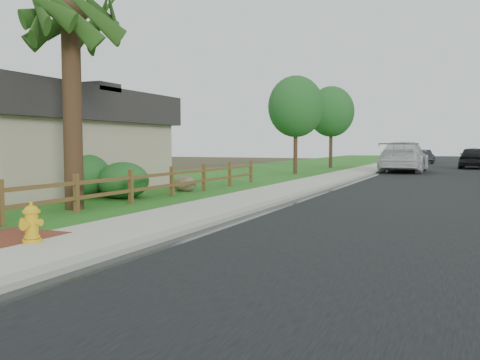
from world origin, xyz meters
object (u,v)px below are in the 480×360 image
at_px(fire_hydrant, 31,224).
at_px(palm_tree, 70,12).
at_px(ranch_fence, 153,183).
at_px(dark_car_mid, 474,158).
at_px(white_suv, 404,157).

bearing_deg(fire_hydrant, palm_tree, 123.92).
bearing_deg(ranch_fence, palm_tree, -103.57).
bearing_deg(fire_hydrant, ranch_fence, 107.13).
bearing_deg(dark_car_mid, palm_tree, 74.49).
height_order(ranch_fence, fire_hydrant, ranch_fence).
relative_size(ranch_fence, dark_car_mid, 3.41).
bearing_deg(palm_tree, fire_hydrant, -56.08).
xyz_separation_m(fire_hydrant, dark_car_mid, (7.75, 36.58, 0.43)).
distance_m(palm_tree, white_suv, 26.04).
height_order(ranch_fence, white_suv, white_suv).
relative_size(fire_hydrant, dark_car_mid, 0.15).
bearing_deg(fire_hydrant, dark_car_mid, 78.03).
xyz_separation_m(palm_tree, dark_car_mid, (10.70, 32.20, -4.66)).
relative_size(white_suv, dark_car_mid, 1.41).
bearing_deg(palm_tree, dark_car_mid, 71.63).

